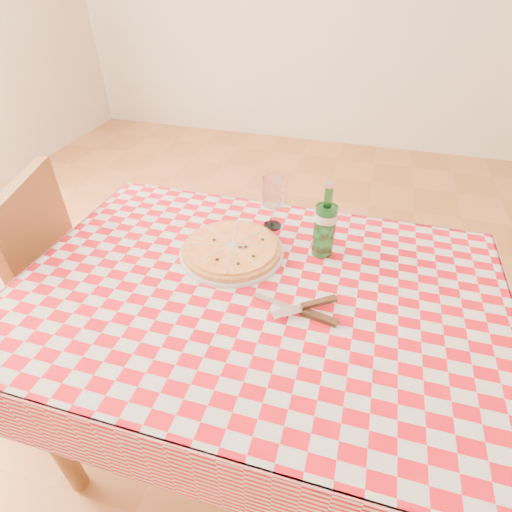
# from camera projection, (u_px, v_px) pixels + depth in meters

# --- Properties ---
(dining_table) EXTENTS (1.20, 0.80, 0.75)m
(dining_table) POSITION_uv_depth(u_px,v_px,m) (257.00, 314.00, 1.13)
(dining_table) COLOR brown
(dining_table) RESTS_ON ground
(tablecloth) EXTENTS (1.30, 0.90, 0.01)m
(tablecloth) POSITION_uv_depth(u_px,v_px,m) (257.00, 289.00, 1.07)
(tablecloth) COLOR #B50B17
(tablecloth) RESTS_ON dining_table
(chair_far) EXTENTS (0.51, 0.51, 0.91)m
(chair_far) POSITION_uv_depth(u_px,v_px,m) (27.00, 281.00, 1.45)
(chair_far) COLOR brown
(chair_far) RESTS_ON ground
(pizza_plate) EXTENTS (0.36, 0.36, 0.04)m
(pizza_plate) POSITION_uv_depth(u_px,v_px,m) (232.00, 248.00, 1.17)
(pizza_plate) COLOR #D08D45
(pizza_plate) RESTS_ON tablecloth
(water_bottle) EXTENTS (0.08, 0.08, 0.23)m
(water_bottle) POSITION_uv_depth(u_px,v_px,m) (325.00, 220.00, 1.12)
(water_bottle) COLOR #175F24
(water_bottle) RESTS_ON tablecloth
(wine_glass) EXTENTS (0.08, 0.08, 0.17)m
(wine_glass) POSITION_uv_depth(u_px,v_px,m) (273.00, 203.00, 1.25)
(wine_glass) COLOR silver
(wine_glass) RESTS_ON tablecloth
(cutlery) EXTENTS (0.29, 0.26, 0.03)m
(cutlery) POSITION_uv_depth(u_px,v_px,m) (301.00, 309.00, 0.99)
(cutlery) COLOR silver
(cutlery) RESTS_ON tablecloth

